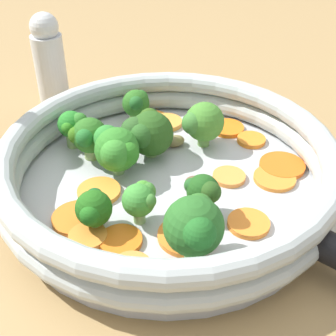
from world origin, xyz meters
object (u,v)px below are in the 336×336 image
Objects in this scene: carrot_slice_4 at (88,237)px; carrot_slice_13 at (187,235)px; carrot_slice_2 at (229,177)px; carrot_slice_3 at (99,191)px; carrot_slice_6 at (121,240)px; skillet at (168,187)px; carrot_slice_8 at (131,268)px; broccoli_floret_0 at (137,104)px; broccoli_floret_7 at (141,199)px; broccoli_floret_8 at (88,137)px; carrot_slice_0 at (249,223)px; carrot_slice_12 at (275,178)px; broccoli_floret_9 at (73,125)px; carrot_slice_5 at (77,219)px; carrot_slice_9 at (152,121)px; carrot_slice_7 at (227,128)px; carrot_slice_11 at (283,166)px; carrot_slice_10 at (167,122)px; broccoli_floret_6 at (116,149)px; broccoli_floret_3 at (93,209)px; broccoli_floret_5 at (203,192)px; carrot_slice_1 at (251,140)px; broccoli_floret_4 at (202,122)px; mushroom_piece_0 at (197,184)px; mushroom_piece_1 at (175,141)px; salt_shaker at (49,59)px; broccoli_floret_2 at (147,133)px; broccoli_floret_1 at (194,226)px.

carrot_slice_4 is 0.08m from carrot_slice_13.
carrot_slice_2 is 0.79× the size of carrot_slice_3.
carrot_slice_6 is 0.75× the size of carrot_slice_13.
carrot_slice_8 reaches higher than skillet.
broccoli_floret_0 is 0.16m from broccoli_floret_7.
broccoli_floret_8 is at bearing 97.91° from carrot_slice_8.
carrot_slice_0 and carrot_slice_13 have the same top height.
broccoli_floret_9 reaches higher than carrot_slice_12.
carrot_slice_5 is 0.93× the size of carrot_slice_9.
carrot_slice_7 is 0.10m from broccoli_floret_0.
carrot_slice_11 is 1.12× the size of broccoli_floret_9.
broccoli_floret_6 is at bearing -127.57° from carrot_slice_10.
carrot_slice_11 is at bearing 50.54° from carrot_slice_0.
broccoli_floret_7 is 0.85× the size of broccoli_floret_8.
broccoli_floret_3 is 0.09m from broccoli_floret_5.
carrot_slice_4 is 0.72× the size of broccoli_floret_8.
broccoli_floret_9 reaches higher than carrot_slice_11.
carrot_slice_1 is 0.63× the size of broccoli_floret_4.
carrot_slice_0 is at bearing -0.15° from carrot_slice_6.
carrot_slice_13 is at bearing -117.27° from carrot_slice_7.
carrot_slice_12 is 1.72× the size of mushroom_piece_0.
carrot_slice_6 and carrot_slice_9 have the same top height.
carrot_slice_7 is at bearing 64.75° from broccoli_floret_5.
carrot_slice_4 is 0.79× the size of broccoli_floret_9.
carrot_slice_5 is (-0.09, -0.04, 0.01)m from skillet.
broccoli_floret_9 is 0.11m from mushroom_piece_1.
carrot_slice_13 is 1.25× the size of broccoli_floret_7.
carrot_slice_4 is 0.19m from carrot_slice_9.
salt_shaker is (-0.11, 0.22, 0.05)m from skillet.
carrot_slice_5 is at bearing -144.19° from broccoli_floret_4.
carrot_slice_8 is 0.16m from broccoli_floret_2.
carrot_slice_11 is (0.11, -0.11, -0.00)m from carrot_slice_9.
broccoli_floret_5 reaches higher than carrot_slice_9.
carrot_slice_0 is 0.96× the size of broccoli_floret_3.
broccoli_floret_2 is (0.05, 0.05, 0.03)m from carrot_slice_3.
broccoli_floret_4 reaches higher than carrot_slice_1.
carrot_slice_4 is at bearing -157.19° from carrot_slice_2.
carrot_slice_0 is at bearing -128.83° from carrot_slice_12.
broccoli_floret_0 is at bearing 139.43° from carrot_slice_11.
carrot_slice_12 is (0.05, 0.06, -0.00)m from carrot_slice_0.
carrot_slice_9 is at bearing 76.95° from broccoli_floret_2.
broccoli_floret_1 reaches higher than skillet.
carrot_slice_12 is at bearing -14.89° from broccoli_floret_6.
broccoli_floret_8 is at bearing 134.74° from carrot_slice_0.
carrot_slice_9 is at bearing 76.65° from carrot_slice_8.
broccoli_floret_0 reaches higher than carrot_slice_11.
skillet is 0.03m from mushroom_piece_0.
carrot_slice_0 is 0.07m from carrot_slice_12.
carrot_slice_1 is 0.08m from mushroom_piece_1.
carrot_slice_8 is at bearing -105.97° from broccoli_floret_7.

